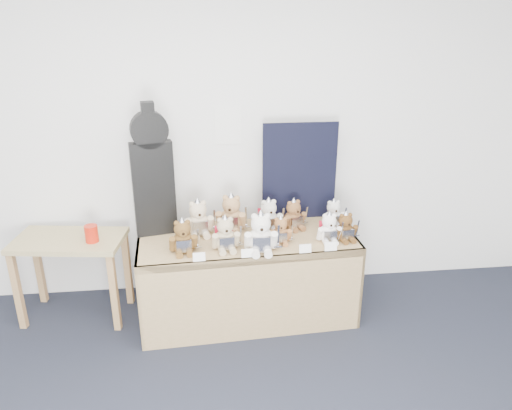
{
  "coord_description": "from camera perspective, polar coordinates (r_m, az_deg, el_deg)",
  "views": [
    {
      "loc": [
        0.02,
        -1.44,
        2.33
      ],
      "look_at": [
        0.4,
        1.89,
        0.99
      ],
      "focal_mm": 35.0,
      "sensor_mm": 36.0,
      "label": 1
    }
  ],
  "objects": [
    {
      "name": "teddy_front_right",
      "position": [
        3.7,
        2.83,
        -3.0
      ],
      "size": [
        0.19,
        0.15,
        0.23
      ],
      "rotation": [
        0.0,
        0.0,
        -0.05
      ],
      "color": "#9D663B",
      "rests_on": "display_table"
    },
    {
      "name": "entry_card_b",
      "position": [
        3.5,
        -1.0,
        -5.53
      ],
      "size": [
        0.09,
        0.02,
        0.06
      ],
      "primitive_type": "cube",
      "rotation": [
        -0.24,
        0.0,
        0.06
      ],
      "color": "white",
      "rests_on": "display_table"
    },
    {
      "name": "teddy_back_end",
      "position": [
        4.01,
        8.84,
        -1.08
      ],
      "size": [
        0.21,
        0.17,
        0.25
      ],
      "rotation": [
        0.0,
        0.0,
        0.1
      ],
      "color": "white",
      "rests_on": "display_table"
    },
    {
      "name": "teddy_back_centre_left",
      "position": [
        3.89,
        -2.84,
        -1.08
      ],
      "size": [
        0.27,
        0.24,
        0.33
      ],
      "rotation": [
        0.0,
        0.0,
        -0.22
      ],
      "color": "tan",
      "rests_on": "display_table"
    },
    {
      "name": "teddy_front_end",
      "position": [
        3.79,
        10.19,
        -2.59
      ],
      "size": [
        0.2,
        0.18,
        0.24
      ],
      "rotation": [
        0.0,
        0.0,
        0.2
      ],
      "color": "brown",
      "rests_on": "display_table"
    },
    {
      "name": "display_table",
      "position": [
        3.82,
        -0.86,
        -6.14
      ],
      "size": [
        1.69,
        0.78,
        0.69
      ],
      "rotation": [
        0.0,
        0.0,
        0.06
      ],
      "color": "olive",
      "rests_on": "floor"
    },
    {
      "name": "guitar_case",
      "position": [
        3.78,
        -11.74,
        3.71
      ],
      "size": [
        0.32,
        0.15,
        1.02
      ],
      "rotation": [
        0.0,
        0.0,
        0.2
      ],
      "color": "black",
      "rests_on": "display_table"
    },
    {
      "name": "teddy_back_far_left",
      "position": [
        3.87,
        -6.41,
        -2.06
      ],
      "size": [
        0.18,
        0.14,
        0.22
      ],
      "rotation": [
        0.0,
        0.0,
        0.04
      ],
      "color": "#AD8651",
      "rests_on": "display_table"
    },
    {
      "name": "teddy_front_left",
      "position": [
        3.59,
        -3.51,
        -3.44
      ],
      "size": [
        0.24,
        0.2,
        0.28
      ],
      "rotation": [
        0.0,
        0.0,
        0.11
      ],
      "color": "tan",
      "rests_on": "display_table"
    },
    {
      "name": "side_table",
      "position": [
        4.12,
        -20.42,
        -5.11
      ],
      "size": [
        0.87,
        0.56,
        0.68
      ],
      "rotation": [
        0.0,
        0.0,
        -0.14
      ],
      "color": "#92774F",
      "rests_on": "floor"
    },
    {
      "name": "teddy_back_centre_right",
      "position": [
        3.89,
        1.47,
        -1.33
      ],
      "size": [
        0.24,
        0.21,
        0.29
      ],
      "rotation": [
        0.0,
        0.0,
        0.15
      ],
      "color": "silver",
      "rests_on": "display_table"
    },
    {
      "name": "teddy_front_far_left",
      "position": [
        3.58,
        -8.34,
        -3.73
      ],
      "size": [
        0.23,
        0.2,
        0.28
      ],
      "rotation": [
        0.0,
        0.0,
        0.12
      ],
      "color": "brown",
      "rests_on": "display_table"
    },
    {
      "name": "teddy_back_left",
      "position": [
        3.83,
        -6.59,
        -1.65
      ],
      "size": [
        0.26,
        0.23,
        0.32
      ],
      "rotation": [
        0.0,
        0.0,
        0.18
      ],
      "color": "beige",
      "rests_on": "display_table"
    },
    {
      "name": "teddy_front_far_right",
      "position": [
        3.75,
        8.34,
        -2.72
      ],
      "size": [
        0.2,
        0.17,
        0.25
      ],
      "rotation": [
        0.0,
        0.0,
        0.0
      ],
      "color": "white",
      "rests_on": "display_table"
    },
    {
      "name": "entry_card_d",
      "position": [
        3.63,
        8.54,
        -4.7
      ],
      "size": [
        0.09,
        0.02,
        0.06
      ],
      "primitive_type": "cube",
      "rotation": [
        -0.24,
        0.0,
        0.06
      ],
      "color": "white",
      "rests_on": "display_table"
    },
    {
      "name": "teddy_front_centre",
      "position": [
        3.55,
        0.56,
        -3.36
      ],
      "size": [
        0.27,
        0.22,
        0.33
      ],
      "rotation": [
        0.0,
        0.0,
        -0.03
      ],
      "color": "white",
      "rests_on": "display_table"
    },
    {
      "name": "navy_board",
      "position": [
        4.04,
        4.99,
        3.82
      ],
      "size": [
        0.6,
        0.02,
        0.8
      ],
      "primitive_type": "cube",
      "rotation": [
        0.0,
        0.0,
        0.0
      ],
      "color": "black",
      "rests_on": "display_table"
    },
    {
      "name": "entry_card_c",
      "position": [
        3.58,
        5.65,
        -4.97
      ],
      "size": [
        0.09,
        0.02,
        0.06
      ],
      "primitive_type": "cube",
      "rotation": [
        -0.24,
        0.0,
        0.06
      ],
      "color": "white",
      "rests_on": "display_table"
    },
    {
      "name": "red_cup",
      "position": [
        3.93,
        -18.29,
        -3.13
      ],
      "size": [
        0.1,
        0.1,
        0.13
      ],
      "primitive_type": "cylinder",
      "color": "red",
      "rests_on": "side_table"
    },
    {
      "name": "teddy_back_right",
      "position": [
        3.93,
        4.34,
        -1.22
      ],
      "size": [
        0.22,
        0.21,
        0.27
      ],
      "rotation": [
        0.0,
        0.0,
        0.36
      ],
      "color": "brown",
      "rests_on": "display_table"
    },
    {
      "name": "room_shell",
      "position": [
        4.04,
        -3.22,
        9.02
      ],
      "size": [
        6.0,
        6.0,
        6.0
      ],
      "color": "white",
      "rests_on": "floor"
    },
    {
      "name": "entry_card_a",
      "position": [
        3.47,
        -6.52,
        -5.92
      ],
      "size": [
        0.09,
        0.02,
        0.06
      ],
      "primitive_type": "cube",
      "rotation": [
        -0.24,
        0.0,
        0.06
      ],
      "color": "white",
      "rests_on": "display_table"
    }
  ]
}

